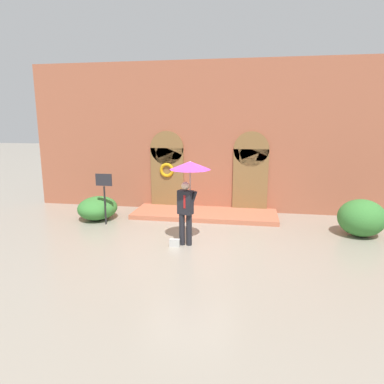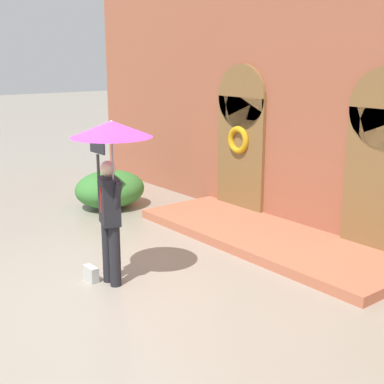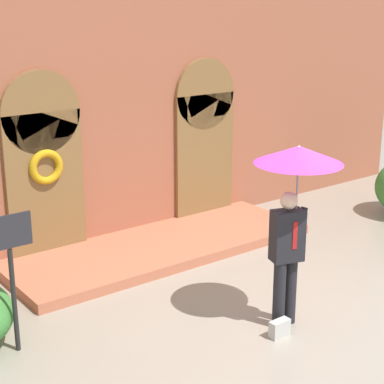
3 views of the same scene
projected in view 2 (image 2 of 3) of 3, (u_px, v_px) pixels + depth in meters
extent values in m
plane|color=gray|center=(116.00, 287.00, 7.60)|extent=(80.00, 80.00, 0.00)
cube|color=#9E563D|center=(317.00, 79.00, 9.44)|extent=(14.00, 0.50, 5.60)
cube|color=brown|center=(240.00, 157.00, 10.88)|extent=(1.30, 0.08, 2.40)
cylinder|color=brown|center=(242.00, 97.00, 10.58)|extent=(1.30, 0.08, 1.30)
cube|color=brown|center=(380.00, 185.00, 8.45)|extent=(1.30, 0.08, 2.40)
torus|color=#C69314|center=(238.00, 140.00, 10.75)|extent=(0.56, 0.12, 0.56)
cube|color=#B56346|center=(266.00, 238.00, 9.42)|extent=(5.20, 1.80, 0.16)
cylinder|color=black|center=(108.00, 252.00, 7.69)|extent=(0.16, 0.16, 0.90)
cylinder|color=black|center=(115.00, 256.00, 7.54)|extent=(0.16, 0.16, 0.90)
cube|color=black|center=(109.00, 201.00, 7.42)|extent=(0.46, 0.35, 0.66)
cube|color=#A51919|center=(101.00, 200.00, 7.33)|extent=(0.06, 0.03, 0.36)
sphere|color=beige|center=(108.00, 169.00, 7.31)|extent=(0.22, 0.22, 0.22)
cylinder|color=black|center=(117.00, 197.00, 7.23)|extent=(0.22, 0.09, 0.46)
cylinder|color=gray|center=(113.00, 173.00, 7.22)|extent=(0.02, 0.02, 0.98)
cone|color=#992893|center=(111.00, 129.00, 7.07)|extent=(1.10, 1.10, 0.22)
cone|color=white|center=(111.00, 128.00, 7.06)|extent=(0.61, 0.61, 0.20)
cube|color=#B7B7B2|center=(91.00, 274.00, 7.78)|extent=(0.28, 0.12, 0.22)
cylinder|color=black|center=(99.00, 186.00, 10.74)|extent=(0.06, 0.06, 1.30)
cube|color=#232328|center=(97.00, 143.00, 10.53)|extent=(0.56, 0.03, 0.40)
ellipsoid|color=#387A33|center=(110.00, 189.00, 11.54)|extent=(1.34, 1.54, 0.80)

